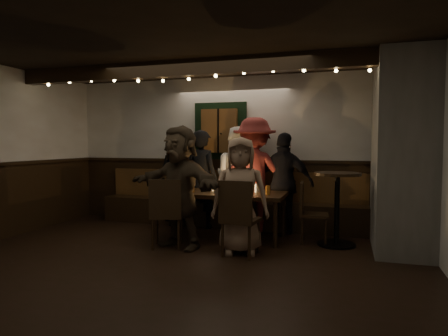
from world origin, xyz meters
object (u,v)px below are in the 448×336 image
(dining_table, at_px, (220,196))
(person_e, at_px, (285,183))
(chair_end, at_px, (308,209))
(person_c, at_px, (237,177))
(high_top, at_px, (337,199))
(person_b, at_px, (202,179))
(person_d, at_px, (254,174))
(person_f, at_px, (180,187))
(person_g, at_px, (240,195))
(chair_near_right, at_px, (238,214))
(chair_near_left, at_px, (166,210))
(person_a, at_px, (182,176))

(dining_table, xyz_separation_m, person_e, (0.88, 0.62, 0.16))
(chair_end, height_order, person_c, person_c)
(high_top, relative_size, person_c, 0.60)
(person_b, relative_size, person_d, 0.90)
(person_f, distance_m, person_g, 0.87)
(chair_end, distance_m, person_g, 1.17)
(person_e, height_order, person_f, person_f)
(person_c, bearing_deg, dining_table, 104.51)
(chair_end, distance_m, person_f, 1.87)
(chair_near_right, bearing_deg, person_g, 97.24)
(person_b, distance_m, person_e, 1.42)
(person_c, height_order, person_f, person_c)
(chair_near_left, bearing_deg, person_b, 91.23)
(chair_end, height_order, person_g, person_g)
(person_a, relative_size, person_d, 0.93)
(chair_end, bearing_deg, person_e, 128.70)
(chair_near_right, relative_size, person_f, 0.58)
(chair_end, bearing_deg, person_a, 163.82)
(high_top, distance_m, person_f, 2.20)
(person_a, relative_size, person_e, 1.08)
(person_a, bearing_deg, dining_table, 121.76)
(chair_near_left, distance_m, person_g, 1.04)
(dining_table, height_order, person_b, person_b)
(chair_near_right, bearing_deg, person_a, 131.64)
(person_c, bearing_deg, person_e, -171.99)
(chair_end, distance_m, person_e, 0.75)
(chair_near_left, height_order, person_a, person_a)
(dining_table, xyz_separation_m, chair_end, (1.31, 0.09, -0.14))
(dining_table, xyz_separation_m, person_a, (-0.93, 0.74, 0.22))
(dining_table, height_order, person_d, person_d)
(chair_end, distance_m, person_c, 1.47)
(person_a, xyz_separation_m, person_g, (1.44, -1.47, -0.10))
(person_g, bearing_deg, dining_table, 110.64)
(chair_end, relative_size, person_g, 0.58)
(dining_table, distance_m, chair_near_left, 0.96)
(chair_near_left, distance_m, person_c, 1.72)
(person_b, bearing_deg, person_a, 6.71)
(chair_near_right, distance_m, person_e, 1.59)
(chair_near_left, height_order, person_d, person_d)
(chair_near_left, height_order, high_top, high_top)
(high_top, xyz_separation_m, person_c, (-1.65, 0.72, 0.21))
(chair_end, height_order, person_a, person_a)
(chair_near_right, bearing_deg, person_c, 105.83)
(chair_near_left, bearing_deg, person_g, 5.17)
(person_c, xyz_separation_m, person_f, (-0.41, -1.46, -0.02))
(chair_end, height_order, person_e, person_e)
(dining_table, height_order, person_f, person_f)
(person_g, bearing_deg, person_c, 92.34)
(high_top, height_order, person_f, person_f)
(chair_near_left, distance_m, chair_end, 2.02)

